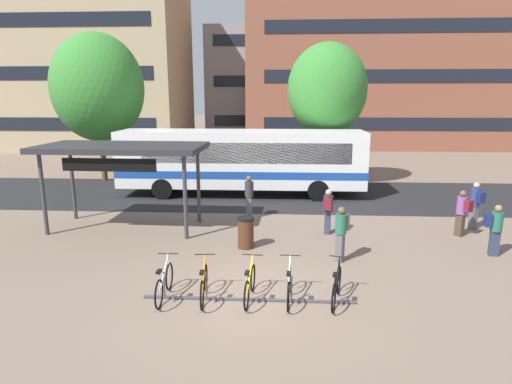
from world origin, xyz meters
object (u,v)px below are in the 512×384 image
at_px(city_bus, 240,160).
at_px(parked_bicycle_orange_1, 204,285).
at_px(street_tree_0, 327,90).
at_px(commuter_navy_pack_4, 475,202).
at_px(parked_bicycle_silver_0, 164,284).
at_px(parked_bicycle_black_4, 336,287).
at_px(trash_bin, 246,232).
at_px(commuter_navy_pack_1, 495,227).
at_px(commuter_grey_pack_5, 341,230).
at_px(parked_bicycle_yellow_2, 250,285).
at_px(parked_bicycle_white_3, 289,286).
at_px(transit_shelter, 122,151).
at_px(commuter_maroon_pack_0, 462,210).
at_px(street_tree_1, 98,88).
at_px(commuter_maroon_pack_2, 249,194).
at_px(commuter_maroon_pack_3, 328,209).

height_order(city_bus, parked_bicycle_orange_1, city_bus).
bearing_deg(street_tree_0, commuter_navy_pack_4, -59.29).
distance_m(parked_bicycle_silver_0, parked_bicycle_black_4, 4.19).
bearing_deg(trash_bin, commuter_navy_pack_1, -1.91).
bearing_deg(commuter_grey_pack_5, parked_bicycle_yellow_2, -15.49).
height_order(parked_bicycle_white_3, commuter_navy_pack_1, commuter_navy_pack_1).
distance_m(transit_shelter, commuter_grey_pack_5, 8.35).
height_order(commuter_maroon_pack_0, street_tree_1, street_tree_1).
height_order(parked_bicycle_silver_0, commuter_maroon_pack_2, commuter_maroon_pack_2).
bearing_deg(commuter_maroon_pack_2, parked_bicycle_silver_0, -9.03).
bearing_deg(commuter_maroon_pack_2, commuter_grey_pack_5, 37.97).
bearing_deg(commuter_navy_pack_1, commuter_navy_pack_4, 83.56).
xyz_separation_m(parked_bicycle_silver_0, commuter_maroon_pack_0, (9.19, 5.35, 0.57)).
bearing_deg(parked_bicycle_black_4, street_tree_1, 52.44).
height_order(parked_bicycle_orange_1, parked_bicycle_white_3, same).
bearing_deg(street_tree_0, parked_bicycle_orange_1, -106.54).
xyz_separation_m(commuter_maroon_pack_3, street_tree_0, (0.73, 9.02, 4.24)).
relative_size(city_bus, commuter_grey_pack_5, 7.12).
relative_size(parked_bicycle_silver_0, commuter_maroon_pack_2, 0.98).
bearing_deg(commuter_maroon_pack_3, transit_shelter, 100.45).
bearing_deg(city_bus, commuter_maroon_pack_3, 120.98).
xyz_separation_m(parked_bicycle_black_4, commuter_navy_pack_1, (5.24, 3.42, 0.55)).
bearing_deg(parked_bicycle_white_3, commuter_navy_pack_4, -45.40).
xyz_separation_m(parked_bicycle_silver_0, trash_bin, (1.70, 3.72, 0.13)).
relative_size(parked_bicycle_black_4, transit_shelter, 0.28).
distance_m(parked_bicycle_orange_1, commuter_maroon_pack_0, 9.82).
bearing_deg(parked_bicycle_silver_0, street_tree_0, -21.14).
height_order(transit_shelter, commuter_grey_pack_5, transit_shelter).
relative_size(commuter_grey_pack_5, trash_bin, 1.64).
bearing_deg(commuter_navy_pack_1, commuter_maroon_pack_0, 102.85).
distance_m(parked_bicycle_white_3, commuter_grey_pack_5, 3.17).
height_order(commuter_maroon_pack_3, street_tree_1, street_tree_1).
bearing_deg(trash_bin, parked_bicycle_yellow_2, -83.78).
distance_m(commuter_navy_pack_1, trash_bin, 7.74).
distance_m(commuter_maroon_pack_0, commuter_grey_pack_5, 5.26).
bearing_deg(street_tree_0, parked_bicycle_yellow_2, -102.39).
bearing_deg(commuter_maroon_pack_2, street_tree_0, 156.02).
xyz_separation_m(city_bus, street_tree_0, (4.46, 2.90, 3.41)).
distance_m(commuter_maroon_pack_2, street_tree_1, 12.56).
bearing_deg(commuter_grey_pack_5, commuter_maroon_pack_2, -117.37).
height_order(commuter_navy_pack_4, street_tree_0, street_tree_0).
relative_size(commuter_navy_pack_1, street_tree_1, 0.20).
distance_m(parked_bicycle_yellow_2, commuter_maroon_pack_0, 8.87).
bearing_deg(commuter_grey_pack_5, parked_bicycle_silver_0, -31.61).
distance_m(parked_bicycle_yellow_2, commuter_grey_pack_5, 3.74).
bearing_deg(commuter_navy_pack_4, trash_bin, 84.58).
relative_size(parked_bicycle_orange_1, commuter_grey_pack_5, 1.02).
xyz_separation_m(commuter_maroon_pack_2, street_tree_0, (3.69, 7.19, 4.17)).
bearing_deg(commuter_maroon_pack_2, street_tree_1, -126.47).
bearing_deg(parked_bicycle_orange_1, commuter_grey_pack_5, -58.38).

